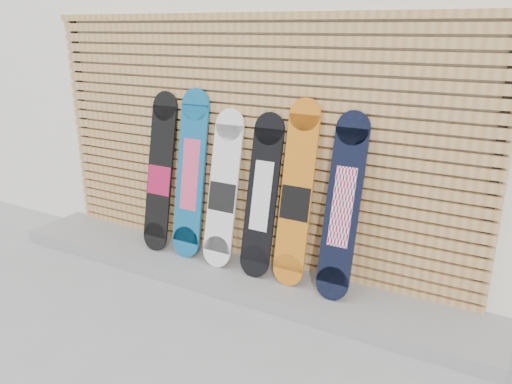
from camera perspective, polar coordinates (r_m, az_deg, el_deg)
ground at (r=4.06m, az=-6.41°, el=-14.26°), size 80.00×80.00×0.00m
building at (r=6.45m, az=15.86°, el=14.34°), size 12.00×5.00×3.60m
concrete_step at (r=4.59m, az=-3.02°, el=-9.18°), size 4.60×0.70×0.12m
slat_wall at (r=4.42m, az=-1.25°, el=5.66°), size 4.26×0.08×2.29m
snowboard_0 at (r=4.82m, az=-10.91°, el=2.09°), size 0.28×0.34×1.50m
snowboard_1 at (r=4.61m, az=-7.48°, el=1.98°), size 0.30×0.31×1.55m
snowboard_2 at (r=4.43m, az=-3.78°, el=0.20°), size 0.28×0.34×1.39m
snowboard_3 at (r=4.24m, az=0.68°, el=-0.47°), size 0.28×0.34×1.39m
snowboard_4 at (r=4.08m, az=4.63°, el=-0.38°), size 0.27×0.33×1.53m
snowboard_5 at (r=3.94m, az=9.86°, el=-1.70°), size 0.27×0.37×1.46m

